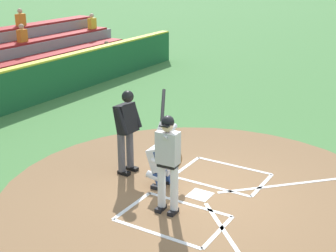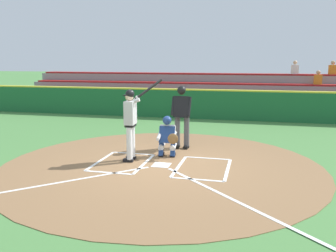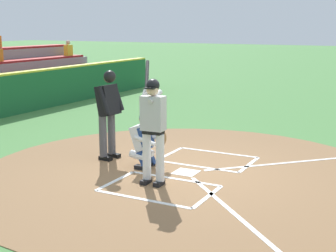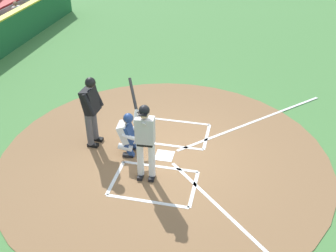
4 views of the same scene
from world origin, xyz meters
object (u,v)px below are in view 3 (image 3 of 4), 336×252
at_px(catcher, 145,139).
at_px(baseball, 159,185).
at_px(batter, 153,123).
at_px(plate_umpire, 108,109).

bearing_deg(catcher, baseball, 42.01).
relative_size(batter, plate_umpire, 1.14).
bearing_deg(plate_umpire, catcher, 79.06).
height_order(catcher, plate_umpire, plate_umpire).
bearing_deg(catcher, batter, 38.08).
relative_size(catcher, plate_umpire, 0.61).
distance_m(catcher, baseball, 1.33).
bearing_deg(baseball, catcher, -137.99).
bearing_deg(batter, catcher, -141.92).
distance_m(batter, plate_umpire, 1.91).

